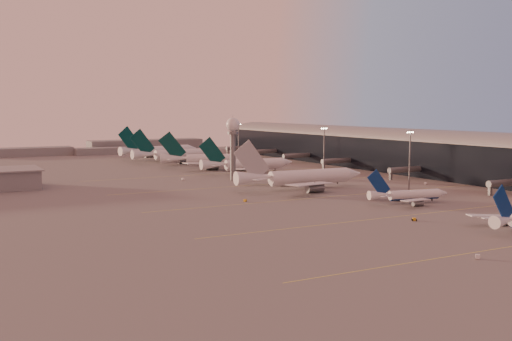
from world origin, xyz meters
name	(u,v)px	position (x,y,z in m)	size (l,w,h in m)	color
ground	(397,225)	(0.00, 0.00, 0.00)	(700.00, 700.00, 0.00)	#615E5E
taxiway_markings	(360,194)	(30.00, 56.00, 0.01)	(180.00, 185.25, 0.02)	#E8E352
terminal	(413,152)	(107.88, 110.09, 10.52)	(57.00, 362.00, 23.04)	black
radar_tower	(233,136)	(5.00, 120.00, 20.95)	(6.40, 6.40, 31.10)	slate
mast_b	(410,157)	(55.00, 55.00, 13.74)	(3.60, 0.56, 25.00)	slate
mast_c	(324,150)	(50.00, 110.00, 13.74)	(3.60, 0.56, 25.00)	slate
mast_d	(239,141)	(48.00, 200.00, 13.74)	(3.60, 0.56, 25.00)	slate
distant_horizon	(114,147)	(2.62, 325.14, 3.89)	(165.00, 37.50, 9.00)	slate
narrowbody_mid	(409,196)	(30.12, 28.06, 2.59)	(32.43, 25.65, 12.77)	silver
widebody_white	(302,180)	(17.20, 78.91, 3.73)	(61.19, 48.95, 21.51)	silver
greentail_a	(248,167)	(26.30, 145.05, 3.46)	(53.96, 43.54, 19.59)	silver
greentail_b	(211,162)	(19.97, 178.87, 3.72)	(56.01, 44.51, 21.07)	silver
greentail_c	(176,156)	(15.25, 222.48, 3.84)	(59.75, 48.05, 21.72)	silver
greentail_d	(160,153)	(15.88, 254.81, 3.99)	(60.91, 48.57, 22.59)	silver
gsv_truck_a	(478,254)	(-11.18, -39.55, 1.08)	(5.07, 5.01, 2.12)	silver
gsv_tug_mid	(414,219)	(8.45, 1.91, 0.46)	(3.62, 3.16, 0.89)	gold
gsv_truck_b	(397,192)	(41.24, 46.68, 1.02)	(5.25, 3.34, 2.00)	silver
gsv_truck_c	(246,199)	(-19.39, 59.50, 0.96)	(4.91, 3.72, 1.89)	gold
gsv_catering_b	(426,180)	(74.20, 65.16, 2.07)	(5.51, 3.83, 4.14)	silver
gsv_tug_far	(270,183)	(12.94, 98.08, 0.56)	(3.84, 4.42, 1.08)	silver
gsv_truck_d	(183,178)	(-16.10, 131.18, 1.16)	(2.47, 5.76, 2.27)	silver
gsv_tug_hangar	(274,170)	(43.38, 147.23, 0.46)	(3.52, 2.70, 0.89)	silver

